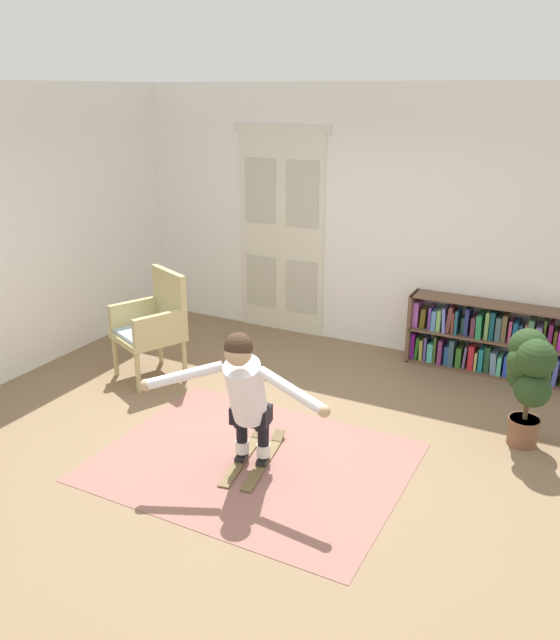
{
  "coord_description": "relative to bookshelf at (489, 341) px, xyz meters",
  "views": [
    {
      "loc": [
        2.3,
        -4.16,
        2.83
      ],
      "look_at": [
        0.01,
        0.23,
        1.05
      ],
      "focal_mm": 36.27,
      "sensor_mm": 36.0,
      "label": 1
    }
  ],
  "objects": [
    {
      "name": "potted_plant",
      "position": [
        0.55,
        -1.39,
        0.31
      ],
      "size": [
        0.39,
        0.53,
        1.02
      ],
      "color": "brown",
      "rests_on": "ground"
    },
    {
      "name": "skis_pair",
      "position": [
        -1.32,
        -2.63,
        -0.33
      ],
      "size": [
        0.41,
        0.89,
        0.07
      ],
      "color": "brown",
      "rests_on": "rug"
    },
    {
      "name": "rug",
      "position": [
        -1.31,
        -2.66,
        -0.35
      ],
      "size": [
        2.39,
        1.86,
        0.01
      ],
      "primitive_type": "cube",
      "color": "#8D5D53",
      "rests_on": "ground"
    },
    {
      "name": "side_wall_left",
      "position": [
        -4.34,
        -1.99,
        1.1
      ],
      "size": [
        0.1,
        6.0,
        2.9
      ],
      "primitive_type": "cube",
      "color": "silver",
      "rests_on": "ground"
    },
    {
      "name": "person_skier",
      "position": [
        -1.29,
        -2.8,
        0.35
      ],
      "size": [
        1.43,
        0.71,
        1.13
      ],
      "color": "white",
      "rests_on": "skis_pair"
    },
    {
      "name": "double_door",
      "position": [
        -2.51,
        0.15,
        0.88
      ],
      "size": [
        1.22,
        0.05,
        2.45
      ],
      "color": "beige",
      "rests_on": "ground"
    },
    {
      "name": "wicker_chair",
      "position": [
        -3.03,
        -1.67,
        0.23
      ],
      "size": [
        0.8,
        0.8,
        1.1
      ],
      "color": "tan",
      "rests_on": "ground"
    },
    {
      "name": "ground_plane",
      "position": [
        -1.34,
        -2.39,
        -0.35
      ],
      "size": [
        7.2,
        7.2,
        0.0
      ],
      "primitive_type": "plane",
      "color": "#7B6347"
    },
    {
      "name": "bookshelf",
      "position": [
        0.0,
        0.0,
        0.0
      ],
      "size": [
        1.71,
        0.3,
        0.76
      ],
      "color": "brown",
      "rests_on": "ground"
    },
    {
      "name": "back_wall",
      "position": [
        -1.34,
        0.21,
        1.1
      ],
      "size": [
        6.0,
        0.1,
        2.9
      ],
      "primitive_type": "cube",
      "color": "silver",
      "rests_on": "ground"
    }
  ]
}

